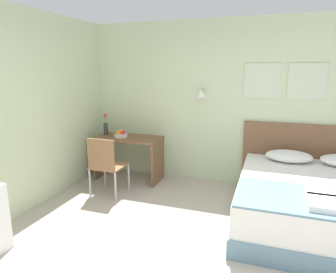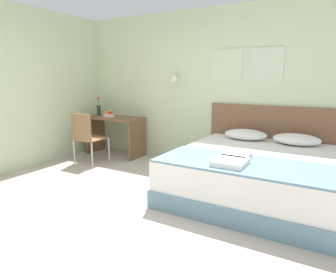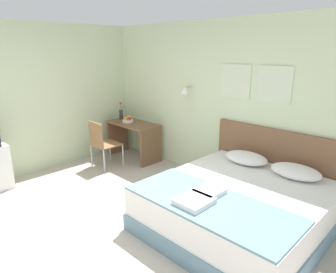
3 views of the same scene
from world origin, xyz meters
TOP-DOWN VIEW (x-y plane):
  - wall_back at (0.01, 2.59)m, footprint 5.78×0.31m
  - bed at (1.17, 1.46)m, footprint 1.97×2.08m
  - headboard at (1.17, 2.53)m, footprint 2.09×0.06m
  - pillow_left at (0.81, 2.22)m, footprint 0.65×0.44m
  - throw_blanket at (1.17, 0.86)m, footprint 1.91×0.83m
  - folded_towel_near_foot at (1.06, 1.00)m, footprint 0.28×0.32m
  - folded_towel_mid_bed at (1.08, 0.71)m, footprint 0.34×0.36m
  - desk at (-1.75, 2.17)m, footprint 1.11×0.57m
  - desk_chair at (-1.75, 1.41)m, footprint 0.47×0.47m
  - fruit_bowl at (-1.87, 2.14)m, footprint 0.22×0.22m
  - flower_vase at (-2.20, 2.22)m, footprint 0.08×0.08m

SIDE VIEW (x-z plane):
  - bed at x=1.17m, z-range 0.00..0.56m
  - desk at x=-1.75m, z-range 0.14..0.89m
  - desk_chair at x=-1.75m, z-range 0.08..0.98m
  - headboard at x=1.17m, z-range 0.00..1.07m
  - throw_blanket at x=1.17m, z-range 0.57..0.59m
  - folded_towel_near_foot at x=1.06m, z-range 0.59..0.65m
  - folded_towel_mid_bed at x=1.08m, z-range 0.59..0.65m
  - pillow_left at x=0.81m, z-range 0.57..0.72m
  - fruit_bowl at x=-1.87m, z-range 0.73..0.86m
  - flower_vase at x=-2.20m, z-range 0.69..1.06m
  - wall_back at x=0.01m, z-range 0.01..2.66m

